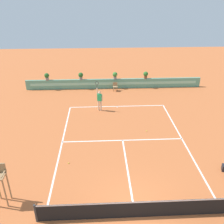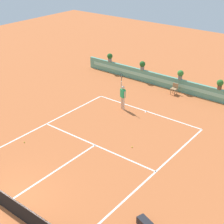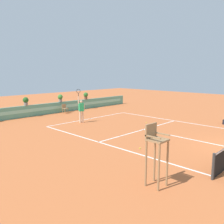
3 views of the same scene
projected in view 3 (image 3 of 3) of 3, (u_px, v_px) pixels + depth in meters
ground_plane at (148, 131)px, 15.90m from camera, size 60.00×60.00×0.00m
court_lines at (140, 129)px, 16.39m from camera, size 8.32×11.94×0.01m
back_wall_barrier at (60, 107)px, 22.97m from camera, size 18.00×0.21×1.00m
umpire_chair at (156, 148)px, 8.02m from camera, size 0.60×0.60×2.14m
ball_kid_chair at (65, 108)px, 22.51m from camera, size 0.44×0.44×0.85m
tennis_player at (81, 109)px, 18.20m from camera, size 0.60×0.32×2.58m
tennis_ball_near_baseline at (146, 123)px, 18.23m from camera, size 0.07×0.07×0.07m
tennis_ball_mid_court at (140, 148)px, 12.12m from camera, size 0.07×0.07×0.07m
potted_plant_left at (26, 101)px, 20.42m from camera, size 0.48×0.48×0.72m
potted_plant_centre at (60, 98)px, 22.88m from camera, size 0.48×0.48×0.72m
potted_plant_right at (86, 95)px, 25.10m from camera, size 0.48×0.48×0.72m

